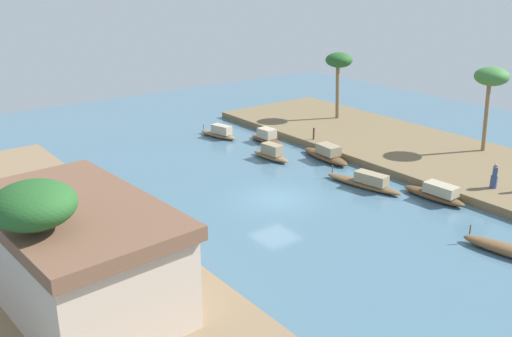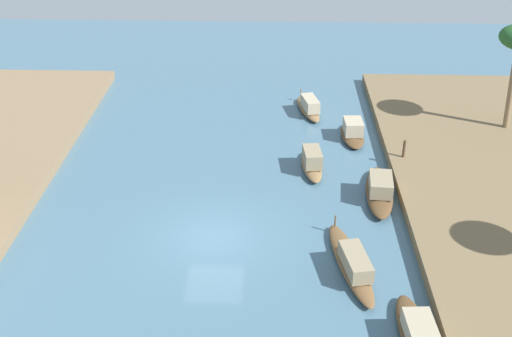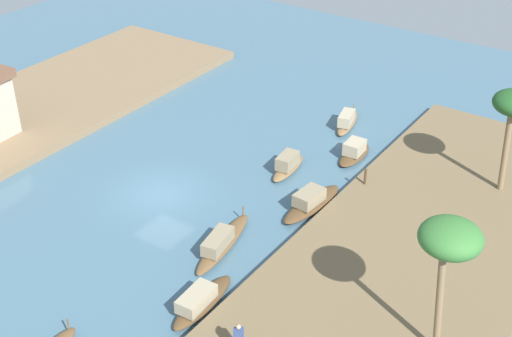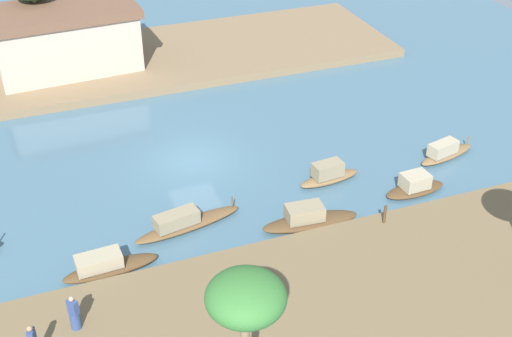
{
  "view_description": "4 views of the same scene",
  "coord_description": "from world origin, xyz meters",
  "px_view_note": "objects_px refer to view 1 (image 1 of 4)",
  "views": [
    {
      "loc": [
        -24.12,
        19.74,
        12.92
      ],
      "look_at": [
        3.24,
        -0.98,
        0.78
      ],
      "focal_mm": 39.8,
      "sensor_mm": 36.0,
      "label": 1
    },
    {
      "loc": [
        -21.55,
        -2.53,
        15.51
      ],
      "look_at": [
        4.11,
        -1.67,
        1.05
      ],
      "focal_mm": 44.28,
      "sensor_mm": 36.0,
      "label": 2
    },
    {
      "loc": [
        -23.39,
        -22.34,
        20.84
      ],
      "look_at": [
        4.01,
        -3.5,
        0.85
      ],
      "focal_mm": 49.26,
      "sensor_mm": 36.0,
      "label": 3
    },
    {
      "loc": [
        -7.51,
        -29.66,
        19.0
      ],
      "look_at": [
        2.38,
        -3.3,
        0.96
      ],
      "focal_mm": 46.96,
      "sensor_mm": 36.0,
      "label": 4
    }
  ],
  "objects_px": {
    "palm_tree_left_near": "(491,79)",
    "riverside_building": "(78,255)",
    "sampan_open_hull": "(512,251)",
    "sampan_downstream_large": "(271,153)",
    "mooring_post": "(314,134)",
    "sampan_with_tall_canopy": "(366,182)",
    "sampan_upstream_small": "(436,193)",
    "palm_tree_left_far": "(339,62)",
    "sampan_midstream": "(326,154)",
    "sampan_with_red_awning": "(220,133)",
    "palm_tree_right_tall": "(34,207)",
    "sampan_near_left_bank": "(267,137)",
    "person_on_near_bank": "(494,178)"
  },
  "relations": [
    {
      "from": "sampan_with_tall_canopy",
      "to": "sampan_open_hull",
      "type": "xyz_separation_m",
      "value": [
        -10.33,
        1.15,
        -0.11
      ]
    },
    {
      "from": "sampan_open_hull",
      "to": "riverside_building",
      "type": "height_order",
      "value": "riverside_building"
    },
    {
      "from": "sampan_with_tall_canopy",
      "to": "sampan_midstream",
      "type": "xyz_separation_m",
      "value": [
        5.43,
        -1.8,
        0.04
      ]
    },
    {
      "from": "sampan_near_left_bank",
      "to": "sampan_open_hull",
      "type": "height_order",
      "value": "sampan_near_left_bank"
    },
    {
      "from": "palm_tree_right_tall",
      "to": "person_on_near_bank",
      "type": "bearing_deg",
      "value": -93.15
    },
    {
      "from": "palm_tree_left_near",
      "to": "palm_tree_right_tall",
      "type": "bearing_deg",
      "value": 95.66
    },
    {
      "from": "sampan_with_tall_canopy",
      "to": "palm_tree_left_near",
      "type": "xyz_separation_m",
      "value": [
        -0.94,
        -11.06,
        5.37
      ]
    },
    {
      "from": "sampan_with_red_awning",
      "to": "sampan_downstream_large",
      "type": "relative_size",
      "value": 1.12
    },
    {
      "from": "mooring_post",
      "to": "palm_tree_left_far",
      "type": "relative_size",
      "value": 0.16
    },
    {
      "from": "mooring_post",
      "to": "riverside_building",
      "type": "height_order",
      "value": "riverside_building"
    },
    {
      "from": "sampan_downstream_large",
      "to": "riverside_building",
      "type": "relative_size",
      "value": 0.35
    },
    {
      "from": "sampan_with_tall_canopy",
      "to": "palm_tree_left_far",
      "type": "xyz_separation_m",
      "value": [
        12.14,
        -9.45,
        5.03
      ]
    },
    {
      "from": "sampan_open_hull",
      "to": "sampan_with_red_awning",
      "type": "xyz_separation_m",
      "value": [
        25.1,
        -0.07,
        0.13
      ]
    },
    {
      "from": "palm_tree_left_near",
      "to": "riverside_building",
      "type": "bearing_deg",
      "value": 93.26
    },
    {
      "from": "sampan_upstream_small",
      "to": "palm_tree_left_far",
      "type": "distance_m",
      "value": 18.43
    },
    {
      "from": "sampan_downstream_large",
      "to": "riverside_building",
      "type": "xyz_separation_m",
      "value": [
        -10.57,
        17.9,
        2.17
      ]
    },
    {
      "from": "person_on_near_bank",
      "to": "palm_tree_left_far",
      "type": "xyz_separation_m",
      "value": [
        17.67,
        -4.44,
        4.25
      ]
    },
    {
      "from": "riverside_building",
      "to": "sampan_near_left_bank",
      "type": "bearing_deg",
      "value": -58.97
    },
    {
      "from": "sampan_midstream",
      "to": "sampan_upstream_small",
      "type": "height_order",
      "value": "sampan_midstream"
    },
    {
      "from": "sampan_near_left_bank",
      "to": "palm_tree_left_far",
      "type": "relative_size",
      "value": 0.58
    },
    {
      "from": "sampan_with_red_awning",
      "to": "riverside_building",
      "type": "distance_m",
      "value": 25.18
    },
    {
      "from": "sampan_with_tall_canopy",
      "to": "sampan_midstream",
      "type": "relative_size",
      "value": 1.15
    },
    {
      "from": "sampan_open_hull",
      "to": "sampan_with_tall_canopy",
      "type": "bearing_deg",
      "value": -17.52
    },
    {
      "from": "sampan_open_hull",
      "to": "palm_tree_left_far",
      "type": "xyz_separation_m",
      "value": [
        22.47,
        -10.61,
        5.14
      ]
    },
    {
      "from": "sampan_open_hull",
      "to": "sampan_midstream",
      "type": "relative_size",
      "value": 1.04
    },
    {
      "from": "sampan_upstream_small",
      "to": "palm_tree_left_near",
      "type": "xyz_separation_m",
      "value": [
        2.92,
        -9.27,
        5.33
      ]
    },
    {
      "from": "sampan_with_tall_canopy",
      "to": "sampan_upstream_small",
      "type": "xyz_separation_m",
      "value": [
        -3.86,
        -1.8,
        0.04
      ]
    },
    {
      "from": "palm_tree_left_far",
      "to": "sampan_midstream",
      "type": "bearing_deg",
      "value": 131.27
    },
    {
      "from": "mooring_post",
      "to": "sampan_near_left_bank",
      "type": "bearing_deg",
      "value": 36.03
    },
    {
      "from": "sampan_near_left_bank",
      "to": "sampan_with_red_awning",
      "type": "relative_size",
      "value": 0.86
    },
    {
      "from": "palm_tree_left_far",
      "to": "sampan_with_red_awning",
      "type": "bearing_deg",
      "value": 75.99
    },
    {
      "from": "palm_tree_left_far",
      "to": "mooring_post",
      "type": "bearing_deg",
      "value": 121.17
    },
    {
      "from": "palm_tree_left_far",
      "to": "palm_tree_right_tall",
      "type": "distance_m",
      "value": 34.36
    },
    {
      "from": "mooring_post",
      "to": "palm_tree_left_near",
      "type": "height_order",
      "value": "palm_tree_left_near"
    },
    {
      "from": "sampan_with_tall_canopy",
      "to": "palm_tree_left_near",
      "type": "height_order",
      "value": "palm_tree_left_near"
    },
    {
      "from": "mooring_post",
      "to": "riverside_building",
      "type": "bearing_deg",
      "value": 116.32
    },
    {
      "from": "sampan_open_hull",
      "to": "sampan_downstream_large",
      "type": "bearing_deg",
      "value": -10.96
    },
    {
      "from": "sampan_upstream_small",
      "to": "person_on_near_bank",
      "type": "xyz_separation_m",
      "value": [
        -1.66,
        -3.22,
        0.74
      ]
    },
    {
      "from": "sampan_near_left_bank",
      "to": "palm_tree_left_far",
      "type": "bearing_deg",
      "value": -88.22
    },
    {
      "from": "sampan_open_hull",
      "to": "mooring_post",
      "type": "distance_m",
      "value": 19.34
    },
    {
      "from": "sampan_open_hull",
      "to": "mooring_post",
      "type": "relative_size",
      "value": 5.28
    },
    {
      "from": "sampan_downstream_large",
      "to": "sampan_open_hull",
      "type": "bearing_deg",
      "value": 174.46
    },
    {
      "from": "sampan_with_red_awning",
      "to": "riverside_building",
      "type": "bearing_deg",
      "value": 120.42
    },
    {
      "from": "palm_tree_left_far",
      "to": "palm_tree_right_tall",
      "type": "relative_size",
      "value": 0.97
    },
    {
      "from": "person_on_near_bank",
      "to": "sampan_near_left_bank",
      "type": "bearing_deg",
      "value": -113.09
    },
    {
      "from": "sampan_near_left_bank",
      "to": "sampan_open_hull",
      "type": "distance_m",
      "value": 21.95
    },
    {
      "from": "sampan_with_tall_canopy",
      "to": "riverside_building",
      "type": "height_order",
      "value": "riverside_building"
    },
    {
      "from": "mooring_post",
      "to": "sampan_with_red_awning",
      "type": "bearing_deg",
      "value": 35.22
    },
    {
      "from": "sampan_with_red_awning",
      "to": "riverside_building",
      "type": "xyz_separation_m",
      "value": [
        -17.44,
        18.03,
        2.22
      ]
    },
    {
      "from": "sampan_near_left_bank",
      "to": "sampan_midstream",
      "type": "bearing_deg",
      "value": -176.69
    }
  ]
}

